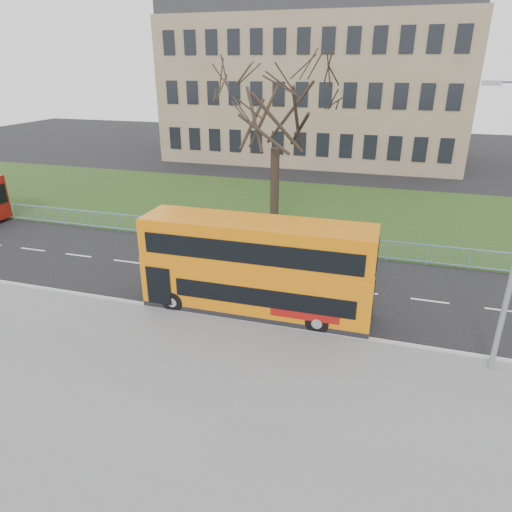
% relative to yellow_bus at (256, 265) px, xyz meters
% --- Properties ---
extents(ground, '(120.00, 120.00, 0.00)m').
position_rel_yellow_bus_xyz_m(ground, '(1.02, 0.51, -2.09)').
color(ground, black).
rests_on(ground, ground).
extents(pavement, '(80.00, 10.50, 0.12)m').
position_rel_yellow_bus_xyz_m(pavement, '(1.02, -6.24, -2.03)').
color(pavement, slate).
rests_on(pavement, ground).
extents(kerb, '(80.00, 0.20, 0.14)m').
position_rel_yellow_bus_xyz_m(kerb, '(1.02, -1.04, -2.02)').
color(kerb, '#98979A').
rests_on(kerb, ground).
extents(grass_verge, '(80.00, 15.40, 0.08)m').
position_rel_yellow_bus_xyz_m(grass_verge, '(1.02, 14.81, -2.05)').
color(grass_verge, '#1E3D16').
rests_on(grass_verge, ground).
extents(guard_railing, '(40.00, 0.12, 1.10)m').
position_rel_yellow_bus_xyz_m(guard_railing, '(1.02, 7.11, -1.54)').
color(guard_railing, '#77A2D4').
rests_on(guard_railing, ground).
extents(bare_tree, '(8.18, 8.18, 11.69)m').
position_rel_yellow_bus_xyz_m(bare_tree, '(-1.98, 10.51, 3.83)').
color(bare_tree, black).
rests_on(bare_tree, grass_verge).
extents(civic_building, '(30.00, 15.00, 14.00)m').
position_rel_yellow_bus_xyz_m(civic_building, '(-3.98, 35.51, 4.91)').
color(civic_building, '#7E6950').
rests_on(civic_building, ground).
extents(yellow_bus, '(9.32, 2.30, 3.90)m').
position_rel_yellow_bus_xyz_m(yellow_bus, '(0.00, 0.00, 0.00)').
color(yellow_bus, orange).
rests_on(yellow_bus, ground).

